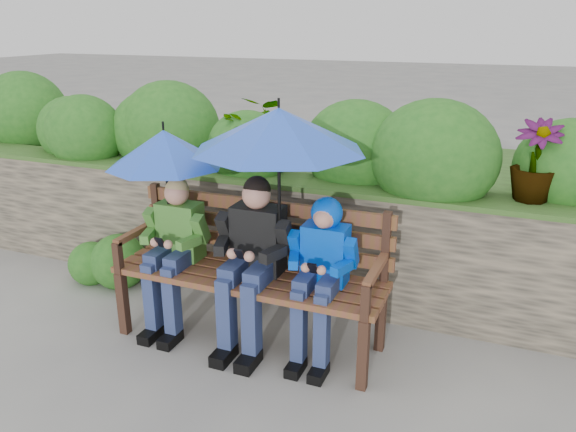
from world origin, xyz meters
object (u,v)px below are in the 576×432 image
at_px(park_bench, 253,263).
at_px(umbrella_left, 165,148).
at_px(boy_right, 321,265).
at_px(boy_middle, 252,255).
at_px(boy_left, 174,245).
at_px(umbrella_right, 279,130).

relative_size(park_bench, umbrella_left, 2.32).
bearing_deg(boy_right, boy_middle, -177.39).
relative_size(park_bench, boy_left, 1.69).
bearing_deg(umbrella_right, umbrella_left, 178.57).
xyz_separation_m(boy_left, umbrella_right, (0.83, 0.03, 0.91)).
bearing_deg(boy_left, umbrella_right, 2.27).
relative_size(park_bench, umbrella_right, 1.71).
xyz_separation_m(park_bench, boy_left, (-0.60, -0.09, 0.08)).
distance_m(boy_middle, umbrella_right, 0.90).
height_order(boy_left, boy_middle, boy_middle).
bearing_deg(boy_left, park_bench, 8.87).
xyz_separation_m(boy_left, umbrella_left, (-0.06, 0.06, 0.71)).
distance_m(umbrella_left, umbrella_right, 0.91).
bearing_deg(boy_left, umbrella_left, 135.66).
relative_size(park_bench, boy_middle, 1.59).
height_order(park_bench, umbrella_left, umbrella_left).
distance_m(boy_right, umbrella_right, 0.94).
relative_size(boy_middle, umbrella_left, 1.46).
height_order(boy_left, boy_right, boy_left).
bearing_deg(park_bench, boy_right, -8.23).
bearing_deg(park_bench, boy_left, -171.13).
xyz_separation_m(park_bench, umbrella_left, (-0.66, -0.04, 0.79)).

